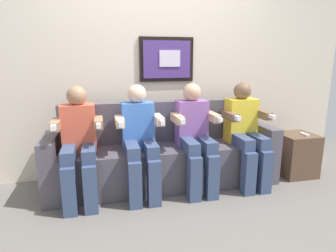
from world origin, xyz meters
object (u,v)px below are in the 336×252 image
object	(u,v)px
person_left_center	(140,137)
person_rightmost	(246,130)
person_leftmost	(79,140)
person_right_center	(195,133)
couch	(164,157)
spare_remote_on_table	(305,134)
side_table_right	(296,154)

from	to	relation	value
person_left_center	person_rightmost	bearing A→B (deg)	0.00
person_leftmost	person_rightmost	distance (m)	1.73
person_rightmost	person_leftmost	bearing A→B (deg)	180.00
person_left_center	person_right_center	size ratio (longest dim) A/B	1.00
person_left_center	person_right_center	xyz separation A→B (m)	(0.58, 0.00, 0.00)
person_leftmost	person_rightmost	bearing A→B (deg)	0.00
person_rightmost	couch	bearing A→B (deg)	168.96
person_rightmost	spare_remote_on_table	bearing A→B (deg)	0.45
person_rightmost	side_table_right	size ratio (longest dim) A/B	2.22
person_leftmost	person_right_center	bearing A→B (deg)	0.00
person_left_center	spare_remote_on_table	xyz separation A→B (m)	(1.91, 0.01, -0.10)
person_left_center	spare_remote_on_table	bearing A→B (deg)	0.18
person_leftmost	spare_remote_on_table	distance (m)	2.49
person_leftmost	spare_remote_on_table	bearing A→B (deg)	0.14
person_left_center	person_right_center	distance (m)	0.58
person_right_center	side_table_right	size ratio (longest dim) A/B	2.22
person_leftmost	side_table_right	bearing A→B (deg)	1.44
person_left_center	person_rightmost	world-z (taller)	same
person_leftmost	person_right_center	distance (m)	1.15
couch	person_leftmost	xyz separation A→B (m)	(-0.87, -0.17, 0.29)
person_leftmost	side_table_right	distance (m)	2.47
spare_remote_on_table	person_right_center	bearing A→B (deg)	-179.74
person_left_center	person_leftmost	bearing A→B (deg)	180.00
person_left_center	spare_remote_on_table	distance (m)	1.91
person_leftmost	side_table_right	size ratio (longest dim) A/B	2.22
couch	spare_remote_on_table	xyz separation A→B (m)	(1.62, -0.16, 0.20)
couch	person_right_center	xyz separation A→B (m)	(0.29, -0.17, 0.29)
couch	side_table_right	distance (m)	1.58
person_right_center	person_leftmost	bearing A→B (deg)	180.00
person_leftmost	person_rightmost	size ratio (longest dim) A/B	1.00
person_right_center	side_table_right	xyz separation A→B (m)	(1.29, 0.06, -0.36)
person_left_center	side_table_right	xyz separation A→B (m)	(1.87, 0.06, -0.36)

